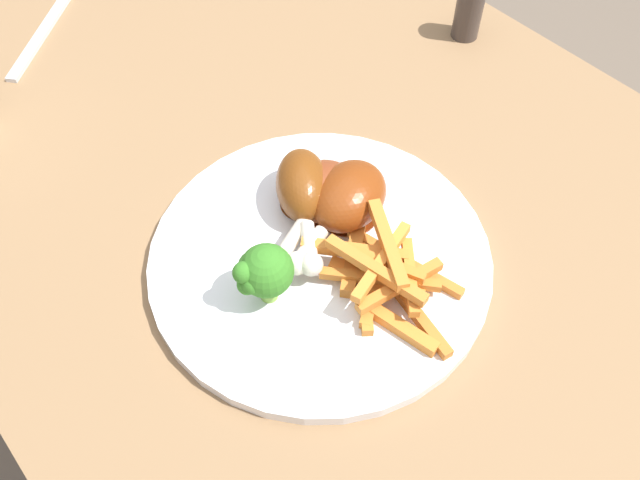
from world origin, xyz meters
name	(u,v)px	position (x,y,z in m)	size (l,w,h in m)	color
ground_plane	(319,450)	(0.00, 0.00, 0.00)	(6.00, 6.00, 0.00)	#6B5B4C
dining_table	(319,257)	(0.00, 0.00, 0.61)	(1.02, 0.66, 0.73)	#8E6B47
dinner_plate	(320,258)	(0.07, -0.06, 0.74)	(0.29, 0.29, 0.01)	white
broccoli_floret_front	(263,272)	(0.08, -0.12, 0.78)	(0.04, 0.05, 0.06)	#89BB48
carrot_fries_pile	(382,274)	(0.13, -0.04, 0.76)	(0.15, 0.09, 0.04)	orange
chicken_drumstick_near	(303,190)	(0.03, -0.04, 0.77)	(0.12, 0.10, 0.05)	#52230A
chicken_drumstick_far	(321,196)	(0.04, -0.03, 0.76)	(0.08, 0.12, 0.04)	#5C2211
chicken_drumstick_extra	(346,199)	(0.06, -0.02, 0.77)	(0.08, 0.13, 0.05)	#59200A
fork	(47,26)	(-0.37, -0.08, 0.73)	(0.19, 0.01, 0.01)	silver
pepper_shaker	(468,13)	(-0.06, 0.26, 0.76)	(0.03, 0.03, 0.06)	#423833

